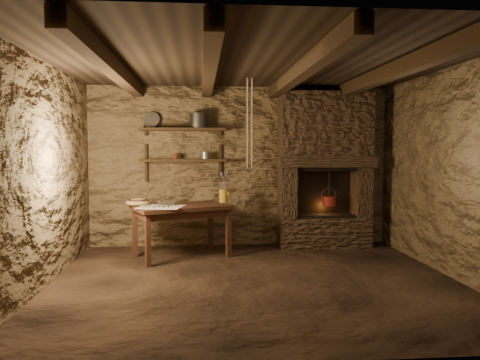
{
  "coord_description": "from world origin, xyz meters",
  "views": [
    {
      "loc": [
        -0.59,
        -5.07,
        1.47
      ],
      "look_at": [
        -0.09,
        0.9,
        1.07
      ],
      "focal_mm": 35.0,
      "sensor_mm": 36.0,
      "label": 1
    }
  ],
  "objects": [
    {
      "name": "linen_cloth",
      "position": [
        -1.11,
        1.02,
        0.71
      ],
      "size": [
        0.65,
        0.57,
        0.01
      ],
      "primitive_type": "cube",
      "rotation": [
        0.0,
        0.0,
        -0.25
      ],
      "color": "silver",
      "rests_on": "work_table"
    },
    {
      "name": "tin_pan",
      "position": [
        -1.31,
        1.94,
        1.89
      ],
      "size": [
        0.26,
        0.16,
        0.24
      ],
      "primitive_type": "cylinder",
      "rotation": [
        1.26,
        0.0,
        -0.24
      ],
      "color": "#9E9D99",
      "rests_on": "shelf_upper"
    },
    {
      "name": "front_wall",
      "position": [
        0.0,
        -2.0,
        1.2
      ],
      "size": [
        4.5,
        0.04,
        2.4
      ],
      "primitive_type": "cube",
      "color": "#4C3823",
      "rests_on": "floor"
    },
    {
      "name": "floor",
      "position": [
        0.0,
        0.0,
        0.0
      ],
      "size": [
        4.5,
        4.5,
        0.0
      ],
      "primitive_type": "plane",
      "color": "black",
      "rests_on": "ground"
    },
    {
      "name": "back_wall",
      "position": [
        0.0,
        2.0,
        1.2
      ],
      "size": [
        4.5,
        0.04,
        2.4
      ],
      "primitive_type": "cube",
      "color": "#4C3823",
      "rests_on": "floor"
    },
    {
      "name": "stoneware_jug",
      "position": [
        -0.27,
        1.5,
        0.9
      ],
      "size": [
        0.16,
        0.16,
        0.44
      ],
      "rotation": [
        0.0,
        0.0,
        0.34
      ],
      "color": "#A47F1F",
      "rests_on": "work_table"
    },
    {
      "name": "beam_far_right",
      "position": [
        1.5,
        0.0,
        2.31
      ],
      "size": [
        0.14,
        3.95,
        0.16
      ],
      "primitive_type": "cube",
      "color": "black",
      "rests_on": "ceiling"
    },
    {
      "name": "drinking_glasses",
      "position": [
        -1.09,
        1.13,
        0.75
      ],
      "size": [
        0.18,
        0.05,
        0.07
      ],
      "primitive_type": null,
      "color": "white",
      "rests_on": "linen_cloth"
    },
    {
      "name": "small_kettle",
      "position": [
        -0.52,
        1.84,
        1.37
      ],
      "size": [
        0.17,
        0.15,
        0.15
      ],
      "primitive_type": null,
      "rotation": [
        0.0,
        0.0,
        -0.36
      ],
      "color": "#9E9D99",
      "rests_on": "shelf_lower"
    },
    {
      "name": "work_table",
      "position": [
        -0.85,
        1.23,
        0.38
      ],
      "size": [
        1.42,
        1.14,
        0.71
      ],
      "rotation": [
        0.0,
        0.0,
        0.41
      ],
      "color": "#351C12",
      "rests_on": "floor"
    },
    {
      "name": "red_pot",
      "position": [
        1.31,
        1.72,
        0.7
      ],
      "size": [
        0.23,
        0.23,
        0.54
      ],
      "rotation": [
        0.0,
        0.0,
        -0.15
      ],
      "color": "maroon",
      "rests_on": "hearth"
    },
    {
      "name": "left_wall",
      "position": [
        -2.25,
        0.0,
        1.2
      ],
      "size": [
        0.04,
        4.0,
        2.4
      ],
      "primitive_type": "cube",
      "color": "#4C3823",
      "rests_on": "floor"
    },
    {
      "name": "wooden_bowl",
      "position": [
        -1.43,
        1.24,
        0.75
      ],
      "size": [
        0.4,
        0.4,
        0.11
      ],
      "primitive_type": "ellipsoid",
      "rotation": [
        0.0,
        0.0,
        0.33
      ],
      "color": "olive",
      "rests_on": "work_table"
    },
    {
      "name": "shelf_lower",
      "position": [
        -0.85,
        1.84,
        1.3
      ],
      "size": [
        1.25,
        0.3,
        0.04
      ],
      "primitive_type": "cube",
      "color": "black",
      "rests_on": "back_wall"
    },
    {
      "name": "rusty_tin",
      "position": [
        -0.96,
        1.84,
        1.36
      ],
      "size": [
        0.09,
        0.09,
        0.08
      ],
      "primitive_type": "cylinder",
      "rotation": [
        0.0,
        0.0,
        0.09
      ],
      "color": "#4E1C0F",
      "rests_on": "shelf_lower"
    },
    {
      "name": "ceiling",
      "position": [
        0.0,
        0.0,
        2.4
      ],
      "size": [
        4.5,
        4.0,
        0.04
      ],
      "primitive_type": "cube",
      "color": "black",
      "rests_on": "back_wall"
    },
    {
      "name": "shelf_upper",
      "position": [
        -0.85,
        1.84,
        1.75
      ],
      "size": [
        1.25,
        0.3,
        0.04
      ],
      "primitive_type": "cube",
      "color": "black",
      "rests_on": "back_wall"
    },
    {
      "name": "pewter_cutlery_row",
      "position": [
        -1.11,
        1.01,
        0.72
      ],
      "size": [
        0.5,
        0.29,
        0.01
      ],
      "primitive_type": null,
      "rotation": [
        0.0,
        0.0,
        -0.25
      ],
      "color": "gray",
      "rests_on": "linen_cloth"
    },
    {
      "name": "right_wall",
      "position": [
        2.25,
        0.0,
        1.2
      ],
      "size": [
        0.04,
        4.0,
        2.4
      ],
      "primitive_type": "cube",
      "color": "#4C3823",
      "rests_on": "floor"
    },
    {
      "name": "hearth",
      "position": [
        1.25,
        1.77,
        1.23
      ],
      "size": [
        1.43,
        0.51,
        2.3
      ],
      "color": "#322319",
      "rests_on": "floor"
    },
    {
      "name": "hanging_ropes",
      "position": [
        0.05,
        1.05,
        1.8
      ],
      "size": [
        0.08,
        0.08,
        1.2
      ],
      "primitive_type": null,
      "color": "#CEB291",
      "rests_on": "ceiling"
    },
    {
      "name": "beam_mid_left",
      "position": [
        -0.5,
        0.0,
        2.31
      ],
      "size": [
        0.14,
        3.95,
        0.16
      ],
      "primitive_type": "cube",
      "color": "black",
      "rests_on": "ceiling"
    },
    {
      "name": "beam_far_left",
      "position": [
        -1.5,
        0.0,
        2.31
      ],
      "size": [
        0.14,
        3.95,
        0.16
      ],
      "primitive_type": "cube",
      "color": "black",
      "rests_on": "ceiling"
    },
    {
      "name": "iron_stockpot",
      "position": [
        -0.62,
        1.84,
        1.87
      ],
      "size": [
        0.29,
        0.29,
        0.2
      ],
      "primitive_type": "cylinder",
      "rotation": [
        0.0,
        0.0,
        0.12
      ],
      "color": "#282624",
      "rests_on": "shelf_upper"
    },
    {
      "name": "beam_mid_right",
      "position": [
        0.5,
        0.0,
        2.31
      ],
      "size": [
        0.14,
        3.95,
        0.16
      ],
      "primitive_type": "cube",
      "color": "black",
      "rests_on": "ceiling"
    }
  ]
}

